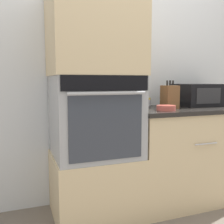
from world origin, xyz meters
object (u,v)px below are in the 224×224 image
(wall_oven, at_px, (95,116))
(condiment_jar_mid, at_px, (173,102))
(microwave, at_px, (199,95))
(condiment_jar_far, at_px, (134,102))
(knife_block, at_px, (170,97))
(condiment_jar_near, at_px, (149,102))
(bowl, at_px, (166,108))

(wall_oven, xyz_separation_m, condiment_jar_mid, (0.79, 0.07, 0.09))
(wall_oven, bearing_deg, microwave, 5.29)
(microwave, relative_size, condiment_jar_mid, 4.33)
(microwave, distance_m, condiment_jar_far, 0.68)
(wall_oven, height_order, condiment_jar_far, wall_oven)
(knife_block, relative_size, condiment_jar_far, 2.30)
(condiment_jar_mid, xyz_separation_m, condiment_jar_far, (-0.35, 0.12, 0.00))
(microwave, relative_size, knife_block, 1.75)
(wall_oven, bearing_deg, knife_block, -0.87)
(microwave, bearing_deg, condiment_jar_near, 165.20)
(knife_block, xyz_separation_m, condiment_jar_mid, (0.09, 0.08, -0.05))
(microwave, bearing_deg, wall_oven, -174.71)
(microwave, bearing_deg, knife_block, -164.58)
(condiment_jar_far, bearing_deg, condiment_jar_near, 12.31)
(wall_oven, relative_size, condiment_jar_near, 8.18)
(condiment_jar_mid, bearing_deg, wall_oven, -174.94)
(bowl, distance_m, condiment_jar_mid, 0.32)
(condiment_jar_far, bearing_deg, wall_oven, -156.13)
(wall_oven, distance_m, microwave, 1.12)
(knife_block, distance_m, bowl, 0.21)
(wall_oven, bearing_deg, condiment_jar_far, 23.87)
(knife_block, xyz_separation_m, bowl, (-0.13, -0.15, -0.08))
(microwave, distance_m, knife_block, 0.42)
(bowl, bearing_deg, knife_block, 49.35)
(wall_oven, bearing_deg, condiment_jar_near, 20.64)
(condiment_jar_mid, distance_m, condiment_jar_far, 0.37)
(bowl, bearing_deg, wall_oven, 164.24)
(knife_block, xyz_separation_m, condiment_jar_far, (-0.26, 0.20, -0.05))
(wall_oven, xyz_separation_m, knife_block, (0.69, -0.01, 0.14))
(knife_block, relative_size, condiment_jar_mid, 2.47)
(condiment_jar_near, relative_size, condiment_jar_far, 0.75)
(wall_oven, relative_size, microwave, 1.53)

